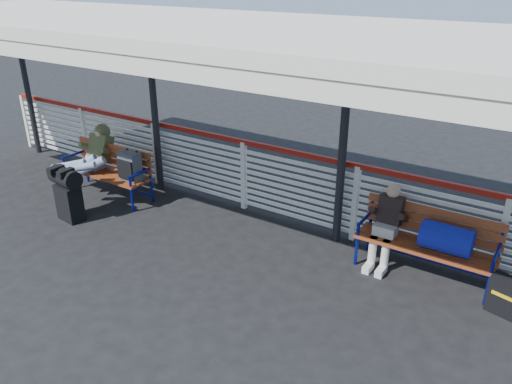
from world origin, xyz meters
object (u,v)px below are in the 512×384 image
Objects in this scene: bench_left at (117,166)px; bench_right at (438,238)px; suitcase_side at (505,296)px; traveler_man at (85,161)px; luggage_stack at (68,192)px; companion_person at (386,225)px.

bench_right is at bearing 5.10° from bench_left.
bench_right reaches higher than suitcase_side.
traveler_man reaches higher than suitcase_side.
bench_left is at bearing -174.90° from bench_right.
bench_left reaches higher than luggage_stack.
companion_person reaches higher than suitcase_side.
bench_left is 3.68× the size of suitcase_side.
traveler_man is (-0.35, 0.69, 0.24)m from luggage_stack.
bench_right is (5.42, 0.48, -0.00)m from bench_left.
traveler_man reaches higher than companion_person.
bench_left is at bearing 41.36° from traveler_man.
bench_right is at bearing 22.39° from luggage_stack.
bench_right is 0.69m from companion_person.
bench_right is (5.46, 1.51, 0.12)m from luggage_stack.
companion_person is at bearing -179.96° from bench_right.
luggage_stack is at bearing -164.55° from bench_right.
traveler_man is at bearing -170.86° from companion_person.
bench_right is at bearing 176.07° from suitcase_side.
companion_person is (5.12, 0.82, -0.14)m from traveler_man.
bench_right is 1.57× the size of companion_person.
suitcase_side is at bearing 17.71° from luggage_stack.
suitcase_side is at bearing -10.54° from companion_person.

